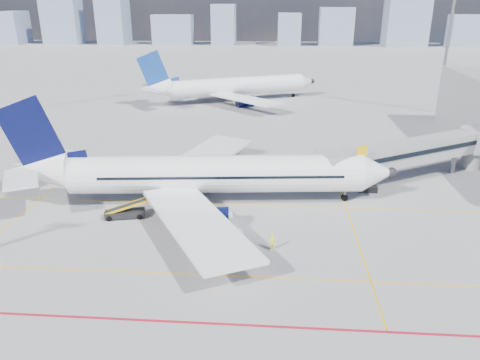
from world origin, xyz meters
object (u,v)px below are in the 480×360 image
object	(u,v)px
cargo_dolly	(225,242)
main_aircraft	(200,175)
belt_loader	(126,212)
second_aircraft	(231,87)
baggage_tug	(225,248)
ramp_worker	(272,242)

from	to	relation	value
cargo_dolly	main_aircraft	bearing A→B (deg)	96.77
belt_loader	second_aircraft	bearing A→B (deg)	72.56
second_aircraft	cargo_dolly	xyz separation A→B (m)	(5.45, -63.77, -2.20)
cargo_dolly	second_aircraft	bearing A→B (deg)	81.80
baggage_tug	belt_loader	bearing A→B (deg)	170.68
main_aircraft	second_aircraft	bearing A→B (deg)	86.18
second_aircraft	baggage_tug	bearing A→B (deg)	-109.45
second_aircraft	ramp_worker	bearing A→B (deg)	-105.67
baggage_tug	belt_loader	world-z (taller)	belt_loader
main_aircraft	ramp_worker	bearing A→B (deg)	-56.78
main_aircraft	second_aircraft	world-z (taller)	main_aircraft
main_aircraft	ramp_worker	world-z (taller)	main_aircraft
cargo_dolly	belt_loader	bearing A→B (deg)	137.13
belt_loader	ramp_worker	xyz separation A→B (m)	(14.98, -5.52, 0.19)
main_aircraft	cargo_dolly	size ratio (longest dim) A/B	11.59
second_aircraft	ramp_worker	world-z (taller)	second_aircraft
baggage_tug	ramp_worker	distance (m)	4.32
main_aircraft	second_aircraft	distance (m)	53.20
cargo_dolly	ramp_worker	world-z (taller)	cargo_dolly
main_aircraft	baggage_tug	bearing A→B (deg)	-76.65
main_aircraft	baggage_tug	size ratio (longest dim) A/B	15.26
baggage_tug	belt_loader	distance (m)	12.88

